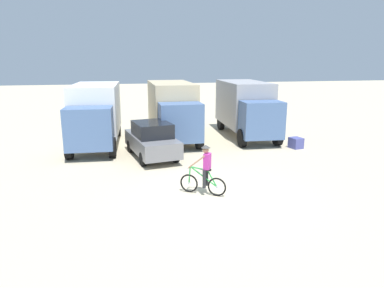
# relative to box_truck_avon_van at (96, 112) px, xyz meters

# --- Properties ---
(ground_plane) EXTENTS (120.00, 120.00, 0.00)m
(ground_plane) POSITION_rel_box_truck_avon_van_xyz_m (4.48, -8.68, -1.87)
(ground_plane) COLOR beige
(box_truck_avon_van) EXTENTS (2.76, 6.88, 3.35)m
(box_truck_avon_van) POSITION_rel_box_truck_avon_van_xyz_m (0.00, 0.00, 0.00)
(box_truck_avon_van) COLOR white
(box_truck_avon_van) RESTS_ON ground
(box_truck_tan_camper) EXTENTS (2.45, 6.77, 3.35)m
(box_truck_tan_camper) POSITION_rel_box_truck_avon_van_xyz_m (4.41, 0.70, 0.00)
(box_truck_tan_camper) COLOR #CCB78E
(box_truck_tan_camper) RESTS_ON ground
(box_truck_grey_hauler) EXTENTS (2.74, 6.87, 3.35)m
(box_truck_grey_hauler) POSITION_rel_box_truck_avon_van_xyz_m (8.97, 0.56, 0.00)
(box_truck_grey_hauler) COLOR #9E9EA3
(box_truck_grey_hauler) RESTS_ON ground
(sedan_parked) EXTENTS (2.47, 4.44, 1.76)m
(sedan_parked) POSITION_rel_box_truck_avon_van_xyz_m (2.75, -3.15, -0.99)
(sedan_parked) COLOR slate
(sedan_parked) RESTS_ON ground
(cyclist_orange_shirt) EXTENTS (1.48, 0.99, 1.82)m
(cyclist_orange_shirt) POSITION_rel_box_truck_avon_van_xyz_m (4.06, -8.44, -1.03)
(cyclist_orange_shirt) COLOR black
(cyclist_orange_shirt) RESTS_ON ground
(supply_crate) EXTENTS (0.70, 0.76, 0.58)m
(supply_crate) POSITION_rel_box_truck_avon_van_xyz_m (10.56, -2.98, -1.59)
(supply_crate) COLOR #4C5199
(supply_crate) RESTS_ON ground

